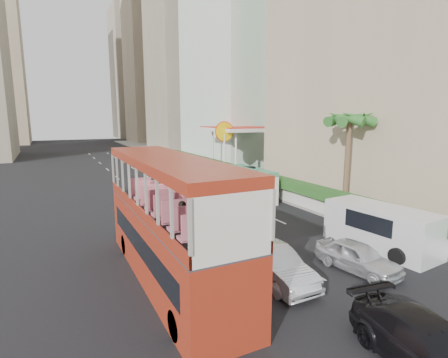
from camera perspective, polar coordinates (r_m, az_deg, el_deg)
ground_plane at (r=17.84m, az=10.36°, el=-11.83°), size 200.00×200.00×0.00m
double_decker_bus at (r=14.34m, az=-8.96°, el=-6.57°), size 2.50×11.00×5.06m
car_silver_lane_a at (r=14.99m, az=8.08°, el=-16.18°), size 1.53×4.37×1.44m
car_silver_lane_b at (r=16.77m, az=20.81°, el=-13.82°), size 2.04×3.99×1.30m
van_asset at (r=33.96m, az=-7.41°, el=-1.22°), size 3.13×5.22×1.36m
minibus_near at (r=26.39m, az=-1.27°, el=-1.02°), size 3.19×7.14×3.06m
minibus_far at (r=28.44m, az=4.13°, el=-0.78°), size 2.05×5.73×2.52m
panel_van_near at (r=19.48m, az=24.21°, el=-7.29°), size 2.66×5.62×2.18m
panel_van_far at (r=40.12m, az=-5.64°, el=2.04°), size 2.59×5.31×2.05m
sidewalk at (r=43.14m, az=-0.09°, el=1.40°), size 6.00×120.00×0.18m
kerb_wall at (r=32.20m, az=4.24°, el=-0.55°), size 0.30×44.00×1.00m
hedge at (r=32.05m, az=4.25°, el=0.94°), size 1.10×44.00×0.70m
palm_tree at (r=24.99m, az=19.42°, el=2.09°), size 0.36×0.36×6.40m
shell_station at (r=41.52m, az=2.39°, el=4.75°), size 6.50×8.00×5.50m
tower_mid at (r=78.65m, az=-5.48°, el=23.57°), size 16.00×16.00×50.00m
tower_far_a at (r=100.10m, az=-11.30°, el=18.75°), size 14.00×14.00×44.00m
tower_far_b at (r=120.96m, az=-14.18°, el=16.15°), size 14.00×14.00×40.00m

